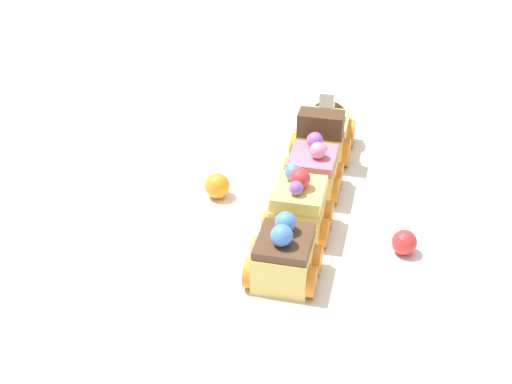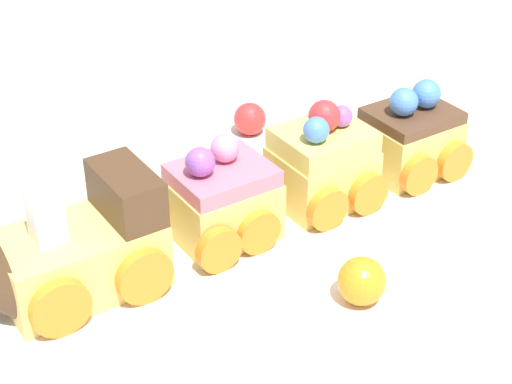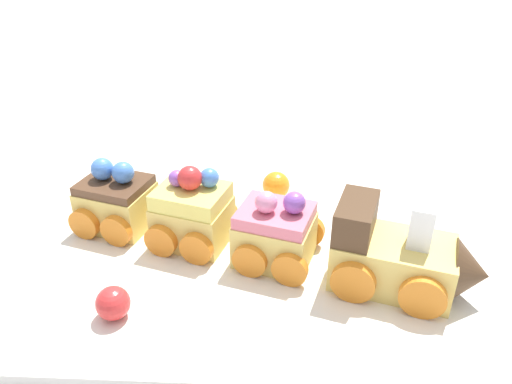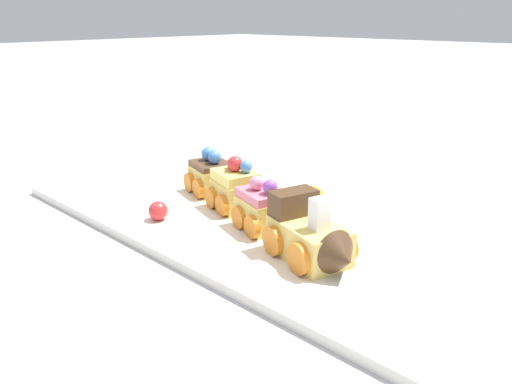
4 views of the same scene
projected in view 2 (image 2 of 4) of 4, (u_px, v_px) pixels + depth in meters
ground_plane at (258, 267)px, 0.54m from camera, size 10.00×10.00×0.00m
display_board at (258, 259)px, 0.54m from camera, size 0.75×0.33×0.01m
cake_train_locomotive at (68, 255)px, 0.49m from camera, size 0.13×0.09×0.08m
cake_car_strawberry at (217, 204)px, 0.54m from camera, size 0.08×0.08×0.07m
cake_car_lemon at (322, 165)px, 0.57m from camera, size 0.08×0.08×0.08m
cake_car_chocolate at (410, 138)px, 0.61m from camera, size 0.08×0.08×0.07m
gumball_red at (250, 119)px, 0.66m from camera, size 0.03×0.03×0.03m
gumball_orange at (358, 284)px, 0.49m from camera, size 0.03×0.03×0.03m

